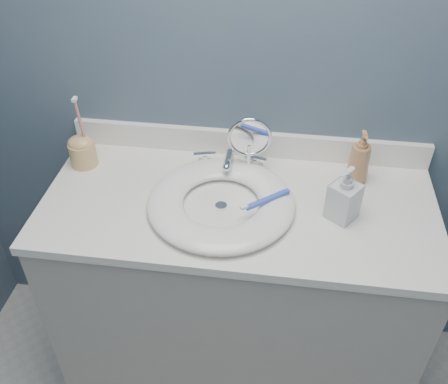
% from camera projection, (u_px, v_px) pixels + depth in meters
% --- Properties ---
extents(back_wall, '(2.20, 0.02, 2.40)m').
position_uv_depth(back_wall, '(251.00, 67.00, 1.55)').
color(back_wall, '#46526A').
rests_on(back_wall, ground).
extents(vanity_cabinet, '(1.20, 0.55, 0.85)m').
position_uv_depth(vanity_cabinet, '(236.00, 297.00, 1.83)').
color(vanity_cabinet, '#ADA79E').
rests_on(vanity_cabinet, ground).
extents(countertop, '(1.22, 0.57, 0.03)m').
position_uv_depth(countertop, '(238.00, 206.00, 1.55)').
color(countertop, white).
rests_on(countertop, vanity_cabinet).
extents(backsplash, '(1.22, 0.02, 0.09)m').
position_uv_depth(backsplash, '(247.00, 143.00, 1.71)').
color(backsplash, white).
rests_on(backsplash, countertop).
extents(basin, '(0.45, 0.45, 0.04)m').
position_uv_depth(basin, '(221.00, 202.00, 1.51)').
color(basin, white).
rests_on(basin, countertop).
extents(drain, '(0.04, 0.04, 0.01)m').
position_uv_depth(drain, '(221.00, 206.00, 1.52)').
color(drain, silver).
rests_on(drain, countertop).
extents(faucet, '(0.25, 0.13, 0.07)m').
position_uv_depth(faucet, '(229.00, 162.00, 1.66)').
color(faucet, silver).
rests_on(faucet, countertop).
extents(makeup_mirror, '(0.14, 0.08, 0.21)m').
position_uv_depth(makeup_mirror, '(249.00, 144.00, 1.59)').
color(makeup_mirror, silver).
rests_on(makeup_mirror, countertop).
extents(soap_bottle_amber, '(0.08, 0.08, 0.18)m').
position_uv_depth(soap_bottle_amber, '(360.00, 157.00, 1.57)').
color(soap_bottle_amber, '#AC764D').
rests_on(soap_bottle_amber, countertop).
extents(soap_bottle_clear, '(0.11, 0.11, 0.17)m').
position_uv_depth(soap_bottle_clear, '(345.00, 194.00, 1.44)').
color(soap_bottle_clear, silver).
rests_on(soap_bottle_clear, countertop).
extents(toothbrush_holder, '(0.09, 0.09, 0.26)m').
position_uv_depth(toothbrush_holder, '(82.00, 150.00, 1.66)').
color(toothbrush_holder, tan).
rests_on(toothbrush_holder, countertop).
extents(toothbrush_lying, '(0.14, 0.12, 0.02)m').
position_uv_depth(toothbrush_lying, '(266.00, 200.00, 1.48)').
color(toothbrush_lying, blue).
rests_on(toothbrush_lying, basin).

